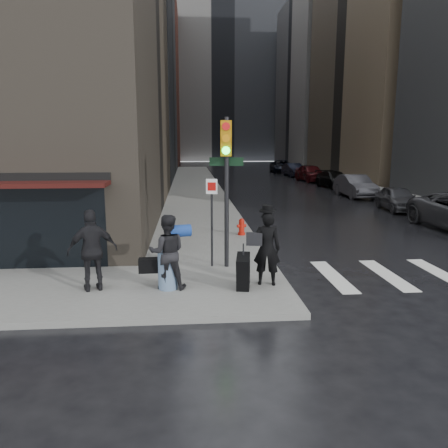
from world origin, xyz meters
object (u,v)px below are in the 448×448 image
Objects in this scene: traffic_light at (225,172)px; parked_car_3 at (334,180)px; fire_hydrant at (242,227)px; man_overcoat at (262,252)px; parked_car_5 at (294,170)px; parked_car_2 at (355,186)px; man_jeans at (167,252)px; parked_car_6 at (282,166)px; parked_car_4 at (311,173)px; parked_car_1 at (398,198)px; man_greycoat at (93,250)px.

traffic_light reaches higher than parked_car_3.
man_overcoat is at bearing -92.15° from fire_hydrant.
parked_car_2 is at bearing -95.07° from parked_car_5.
man_overcoat is 20.73m from parked_car_2.
parked_car_5 is at bearing 89.69° from parked_car_2.
man_jeans reaches higher than parked_car_6.
parked_car_2 is at bearing 52.67° from fire_hydrant.
parked_car_2 is 0.85× the size of parked_car_6.
traffic_light reaches higher than parked_car_4.
parked_car_2 is at bearing 66.48° from traffic_light.
man_overcoat is 0.46× the size of parked_car_2.
man_jeans is 27.33m from parked_car_3.
parked_car_1 is at bearing -97.35° from parked_car_3.
parked_car_5 is (9.55, 35.99, -0.33)m from man_overcoat.
parked_car_6 reaches higher than parked_car_5.
man_jeans reaches higher than parked_car_3.
parked_car_3 is (0.37, 11.74, 0.01)m from parked_car_1.
man_jeans is at bearing -117.16° from parked_car_4.
parked_car_4 reaches higher than parked_car_6.
traffic_light is at bearing -134.82° from man_jeans.
parked_car_1 is at bearing -85.71° from parked_car_6.
parked_car_1 is 17.61m from parked_car_4.
parked_car_4 is (13.97, 30.14, -0.36)m from man_greycoat.
parked_car_3 is 5.88m from parked_car_4.
fire_hydrant is 20.64m from parked_car_3.
parked_car_6 is at bearing 75.42° from fire_hydrant.
man_jeans is 0.44× the size of parked_car_5.
parked_car_6 is (-0.03, 5.87, 0.04)m from parked_car_5.
traffic_light is 25.15m from parked_car_3.
traffic_light reaches higher than parked_car_5.
traffic_light is (-0.80, 1.70, 1.90)m from man_overcoat.
parked_car_1 is at bearing 54.12° from traffic_light.
parked_car_4 reaches higher than parked_car_3.
parked_car_2 reaches higher than parked_car_1.
fire_hydrant is (2.63, 6.17, -0.65)m from man_jeans.
fire_hydrant is (1.03, 4.43, -2.49)m from traffic_light.
fire_hydrant is 0.14× the size of parked_car_2.
fire_hydrant is 0.14× the size of parked_car_4.
fire_hydrant is (0.23, 6.13, -0.59)m from man_overcoat.
parked_car_2 is at bearing -96.11° from parked_car_4.
parked_car_1 is at bearing -155.63° from man_greycoat.
parked_car_1 is (13.94, 12.54, -0.50)m from man_greycoat.
man_greycoat reaches higher than parked_car_4.
traffic_light is (1.60, 1.74, 1.84)m from man_jeans.
parked_car_5 reaches higher than parked_car_3.
man_greycoat is 0.38× the size of parked_car_6.
parked_car_3 is at bearing -119.45° from man_jeans.
man_greycoat is at bearing -125.80° from fire_hydrant.
man_overcoat is 0.49× the size of parked_car_5.
parked_car_3 is (10.10, 24.26, -0.36)m from man_overcoat.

